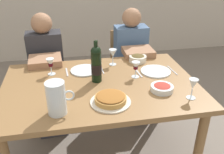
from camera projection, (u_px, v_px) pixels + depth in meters
name	position (u px, v px, depth m)	size (l,w,h in m)	color
dining_table	(101.00, 94.00, 1.97)	(1.50, 1.00, 0.76)	olive
wine_bottle	(96.00, 64.00, 1.90)	(0.08, 0.08, 0.33)	black
water_pitcher	(57.00, 100.00, 1.54)	(0.17, 0.12, 0.22)	silver
baked_tart	(111.00, 99.00, 1.68)	(0.28, 0.28, 0.06)	silver
salad_bowl	(162.00, 88.00, 1.82)	(0.17, 0.17, 0.05)	silver
olive_bowl	(138.00, 58.00, 2.29)	(0.16, 0.16, 0.07)	silver
wine_glass_left_diner	(193.00, 85.00, 1.69)	(0.06, 0.06, 0.15)	silver
wine_glass_right_diner	(50.00, 63.00, 2.03)	(0.07, 0.07, 0.14)	silver
wine_glass_centre	(113.00, 54.00, 2.20)	(0.07, 0.07, 0.15)	silver
wine_glass_spare	(136.00, 66.00, 1.99)	(0.07, 0.07, 0.13)	silver
dinner_plate_left_setting	(85.00, 70.00, 2.12)	(0.24, 0.24, 0.01)	silver
dinner_plate_right_setting	(156.00, 71.00, 2.11)	(0.25, 0.25, 0.01)	silver
fork_left_setting	(67.00, 72.00, 2.10)	(0.16, 0.01, 0.01)	silver
knife_left_setting	(102.00, 69.00, 2.15)	(0.18, 0.01, 0.01)	silver
knife_right_setting	(172.00, 70.00, 2.13)	(0.18, 0.01, 0.01)	silver
spoon_right_setting	(139.00, 73.00, 2.08)	(0.16, 0.01, 0.01)	silver
chair_left	(48.00, 71.00, 2.73)	(0.42, 0.42, 0.87)	olive
diner_left	(47.00, 70.00, 2.47)	(0.35, 0.52, 1.16)	#2D2D33
chair_right	(127.00, 63.00, 2.92)	(0.40, 0.40, 0.87)	olive
diner_right	(133.00, 62.00, 2.66)	(0.34, 0.50, 1.16)	#4C6B93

